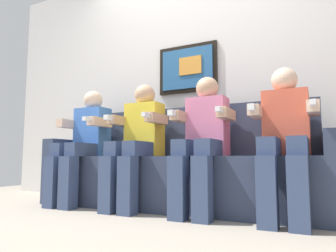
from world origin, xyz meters
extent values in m
plane|color=#9E9384|center=(0.00, 0.00, 0.00)|extent=(6.47, 6.47, 0.00)
cube|color=silver|center=(0.00, 0.77, 1.30)|extent=(4.98, 0.05, 2.60)
cube|color=black|center=(-0.06, 0.72, 1.35)|extent=(0.63, 0.03, 0.50)
cube|color=#26598C|center=(-0.06, 0.71, 1.35)|extent=(0.55, 0.02, 0.42)
cube|color=orange|center=(-0.02, 0.70, 1.37)|extent=(0.24, 0.02, 0.18)
cube|color=#333D56|center=(0.00, 0.29, 0.23)|extent=(2.30, 0.58, 0.45)
cube|color=#333D56|center=(0.00, 0.51, 0.68)|extent=(2.30, 0.14, 0.45)
cube|color=#333D56|center=(-1.22, 0.29, 0.31)|extent=(0.14, 0.58, 0.62)
cube|color=#333D56|center=(1.22, 0.29, 0.31)|extent=(0.14, 0.58, 0.62)
cube|color=#3F72CC|center=(-0.91, 0.28, 0.69)|extent=(0.32, 0.20, 0.48)
sphere|color=beige|center=(-0.91, 0.28, 1.02)|extent=(0.19, 0.19, 0.19)
cube|color=#38476B|center=(-1.00, 0.08, 0.51)|extent=(0.12, 0.40, 0.12)
cube|color=#38476B|center=(-0.82, 0.08, 0.51)|extent=(0.12, 0.40, 0.12)
cube|color=#38476B|center=(-1.00, -0.12, 0.23)|extent=(0.12, 0.12, 0.45)
cube|color=#38476B|center=(-0.82, -0.12, 0.23)|extent=(0.12, 0.12, 0.45)
cube|color=beige|center=(-1.10, 0.16, 0.77)|extent=(0.08, 0.28, 0.08)
cube|color=beige|center=(-0.72, 0.16, 0.77)|extent=(0.08, 0.28, 0.08)
cube|color=white|center=(-0.72, 0.00, 0.78)|extent=(0.04, 0.13, 0.04)
cube|color=yellow|center=(-0.30, 0.28, 0.69)|extent=(0.32, 0.20, 0.48)
sphere|color=tan|center=(-0.30, 0.28, 1.02)|extent=(0.19, 0.19, 0.19)
cube|color=#38476B|center=(-0.39, 0.08, 0.51)|extent=(0.12, 0.40, 0.12)
cube|color=#38476B|center=(-0.21, 0.08, 0.51)|extent=(0.12, 0.40, 0.12)
cube|color=#38476B|center=(-0.39, -0.12, 0.23)|extent=(0.12, 0.12, 0.45)
cube|color=#38476B|center=(-0.21, -0.12, 0.23)|extent=(0.12, 0.12, 0.45)
cube|color=tan|center=(-0.49, 0.16, 0.77)|extent=(0.08, 0.28, 0.08)
cube|color=tan|center=(-0.11, 0.16, 0.77)|extent=(0.08, 0.28, 0.08)
cube|color=white|center=(-0.11, 0.00, 0.78)|extent=(0.04, 0.13, 0.04)
cube|color=white|center=(-0.49, 0.00, 0.78)|extent=(0.04, 0.10, 0.04)
cube|color=pink|center=(0.30, 0.28, 0.69)|extent=(0.32, 0.20, 0.48)
sphere|color=tan|center=(0.30, 0.28, 1.02)|extent=(0.19, 0.19, 0.19)
cube|color=#38476B|center=(0.21, 0.08, 0.51)|extent=(0.12, 0.40, 0.12)
cube|color=#38476B|center=(0.39, 0.08, 0.51)|extent=(0.12, 0.40, 0.12)
cube|color=#38476B|center=(0.21, -0.12, 0.23)|extent=(0.12, 0.12, 0.45)
cube|color=#38476B|center=(0.39, -0.12, 0.23)|extent=(0.12, 0.12, 0.45)
cube|color=tan|center=(0.11, 0.16, 0.77)|extent=(0.08, 0.28, 0.08)
cube|color=tan|center=(0.49, 0.16, 0.77)|extent=(0.08, 0.28, 0.08)
cube|color=white|center=(0.49, 0.00, 0.78)|extent=(0.04, 0.13, 0.04)
cube|color=white|center=(0.11, 0.00, 0.78)|extent=(0.04, 0.10, 0.04)
cube|color=#D8593F|center=(0.91, 0.28, 0.69)|extent=(0.32, 0.20, 0.48)
sphere|color=beige|center=(0.91, 0.28, 1.02)|extent=(0.19, 0.19, 0.19)
cube|color=#38476B|center=(0.82, 0.08, 0.51)|extent=(0.12, 0.40, 0.12)
cube|color=#38476B|center=(1.00, 0.08, 0.51)|extent=(0.12, 0.40, 0.12)
cube|color=#38476B|center=(0.82, -0.12, 0.23)|extent=(0.12, 0.12, 0.45)
cube|color=#38476B|center=(1.00, -0.12, 0.23)|extent=(0.12, 0.12, 0.45)
cube|color=beige|center=(0.72, 0.16, 0.77)|extent=(0.08, 0.28, 0.08)
cube|color=beige|center=(1.10, 0.16, 0.77)|extent=(0.08, 0.28, 0.08)
cube|color=white|center=(1.10, 0.00, 0.78)|extent=(0.04, 0.13, 0.04)
cube|color=white|center=(0.72, 0.00, 0.78)|extent=(0.04, 0.10, 0.04)
camera|label=1|loc=(1.13, -2.13, 0.43)|focal=32.90mm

